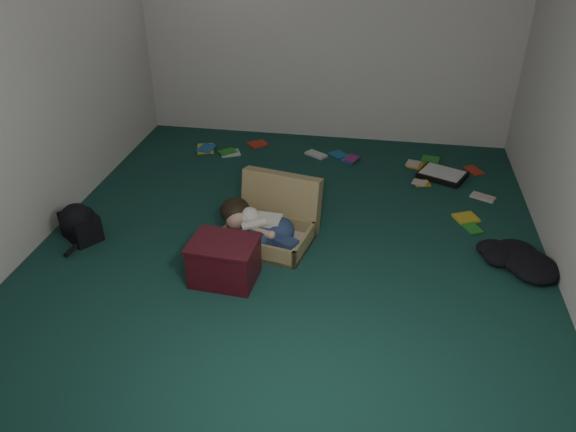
% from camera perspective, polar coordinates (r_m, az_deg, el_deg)
% --- Properties ---
extents(floor, '(4.50, 4.50, 0.00)m').
position_cam_1_polar(floor, '(4.54, 0.32, -2.83)').
color(floor, '#163F37').
rests_on(floor, ground).
extents(wall_back, '(4.50, 0.00, 4.50)m').
position_cam_1_polar(wall_back, '(6.13, 4.02, 19.36)').
color(wall_back, silver).
rests_on(wall_back, ground).
extents(wall_front, '(4.50, 0.00, 4.50)m').
position_cam_1_polar(wall_front, '(2.01, -10.25, -7.13)').
color(wall_front, silver).
rests_on(wall_front, ground).
extents(wall_left, '(0.00, 4.50, 4.50)m').
position_cam_1_polar(wall_left, '(4.71, -25.10, 13.07)').
color(wall_left, silver).
rests_on(wall_left, ground).
extents(suitcase, '(0.79, 0.77, 0.49)m').
position_cam_1_polar(suitcase, '(4.56, -1.54, -0.50)').
color(suitcase, '#A08B58').
rests_on(suitcase, floor).
extents(person, '(0.70, 0.45, 0.30)m').
position_cam_1_polar(person, '(4.42, -2.94, -0.98)').
color(person, silver).
rests_on(person, suitcase).
extents(maroon_bin, '(0.50, 0.41, 0.33)m').
position_cam_1_polar(maroon_bin, '(4.08, -6.49, -4.54)').
color(maroon_bin, '#440D16').
rests_on(maroon_bin, floor).
extents(backpack, '(0.51, 0.49, 0.24)m').
position_cam_1_polar(backpack, '(4.85, -20.32, -0.89)').
color(backpack, black).
rests_on(backpack, floor).
extents(clothing_pile, '(0.60, 0.54, 0.16)m').
position_cam_1_polar(clothing_pile, '(4.59, 21.81, -3.72)').
color(clothing_pile, black).
rests_on(clothing_pile, floor).
extents(paper_tray, '(0.52, 0.47, 0.06)m').
position_cam_1_polar(paper_tray, '(5.75, 15.40, 4.07)').
color(paper_tray, black).
rests_on(paper_tray, floor).
extents(book_scatter, '(3.03, 1.63, 0.02)m').
position_cam_1_polar(book_scatter, '(5.74, 8.72, 4.60)').
color(book_scatter, gold).
rests_on(book_scatter, floor).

